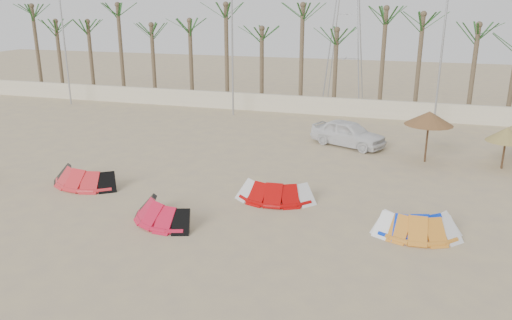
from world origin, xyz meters
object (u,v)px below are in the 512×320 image
(parasol_left, at_px, (429,118))
(kite_red_mid, at_px, (165,210))
(kite_red_right, at_px, (277,189))
(car, at_px, (348,133))
(kite_orange, at_px, (417,223))
(parasol_mid, at_px, (507,135))
(kite_red_left, at_px, (88,175))
(kite_blue, at_px, (418,222))

(parasol_left, bearing_deg, kite_red_mid, -132.39)
(kite_red_right, distance_m, car, 9.28)
(kite_orange, bearing_deg, kite_red_mid, -170.60)
(kite_orange, distance_m, parasol_mid, 9.93)
(car, bearing_deg, kite_red_mid, -179.68)
(kite_red_left, bearing_deg, parasol_left, 28.28)
(kite_red_mid, bearing_deg, car, 66.51)
(car, bearing_deg, kite_red_right, -167.71)
(kite_red_left, height_order, car, car)
(kite_red_right, bearing_deg, parasol_mid, 36.25)
(parasol_left, bearing_deg, kite_orange, -92.92)
(kite_red_right, height_order, parasol_left, parasol_left)
(parasol_mid, bearing_deg, kite_red_mid, -141.75)
(kite_orange, bearing_deg, parasol_left, 87.08)
(kite_blue, bearing_deg, kite_red_right, 163.87)
(kite_red_mid, height_order, parasol_left, parasol_left)
(kite_red_right, xyz_separation_m, car, (1.85, 9.09, 0.33))
(kite_blue, relative_size, car, 0.75)
(kite_red_mid, xyz_separation_m, kite_blue, (9.20, 1.69, 0.00))
(kite_red_left, distance_m, parasol_left, 16.90)
(kite_orange, bearing_deg, kite_red_left, 175.76)
(kite_red_right, xyz_separation_m, kite_blue, (5.65, -1.63, -0.00))
(kite_red_right, distance_m, parasol_mid, 12.13)
(kite_blue, distance_m, parasol_left, 9.06)
(kite_red_mid, distance_m, car, 13.54)
(kite_blue, bearing_deg, kite_orange, -101.17)
(kite_orange, xyz_separation_m, parasol_mid, (4.11, 8.94, 1.34))
(kite_blue, bearing_deg, parasol_mid, 65.07)
(kite_red_left, height_order, parasol_mid, parasol_mid)
(car, bearing_deg, parasol_mid, -80.14)
(kite_red_right, relative_size, car, 0.75)
(kite_blue, xyz_separation_m, parasol_left, (0.42, 8.84, 1.90))
(kite_red_left, distance_m, kite_orange, 14.37)
(parasol_mid, bearing_deg, parasol_left, 178.79)
(kite_red_left, distance_m, kite_red_right, 8.75)
(kite_red_left, xyz_separation_m, kite_blue, (14.37, -0.89, -0.00))
(kite_red_left, height_order, kite_red_right, same)
(kite_red_left, bearing_deg, kite_blue, -3.53)
(kite_blue, relative_size, parasol_left, 1.23)
(kite_red_right, bearing_deg, kite_red_left, -175.09)
(kite_red_right, xyz_separation_m, parasol_left, (6.08, 7.21, 1.90))
(parasol_mid, bearing_deg, kite_blue, -114.93)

